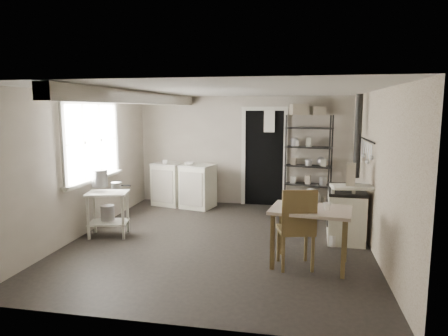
% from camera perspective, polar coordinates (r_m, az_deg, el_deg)
% --- Properties ---
extents(floor, '(5.00, 5.00, 0.00)m').
position_cam_1_polar(floor, '(6.33, -0.51, -10.30)').
color(floor, black).
rests_on(floor, ground).
extents(ceiling, '(5.00, 5.00, 0.00)m').
position_cam_1_polar(ceiling, '(6.00, -0.54, 10.99)').
color(ceiling, beige).
rests_on(ceiling, wall_back).
extents(wall_back, '(4.50, 0.02, 2.30)m').
position_cam_1_polar(wall_back, '(8.51, 2.75, 2.47)').
color(wall_back, '#A99F90').
rests_on(wall_back, ground).
extents(wall_front, '(4.50, 0.02, 2.30)m').
position_cam_1_polar(wall_front, '(3.68, -8.14, -5.51)').
color(wall_front, '#A99F90').
rests_on(wall_front, ground).
extents(wall_left, '(0.02, 5.00, 2.30)m').
position_cam_1_polar(wall_left, '(6.86, -19.31, 0.56)').
color(wall_left, '#A99F90').
rests_on(wall_left, ground).
extents(wall_right, '(0.02, 5.00, 2.30)m').
position_cam_1_polar(wall_right, '(6.04, 20.90, -0.52)').
color(wall_right, '#A99F90').
rests_on(wall_right, ground).
extents(window, '(0.12, 1.76, 1.28)m').
position_cam_1_polar(window, '(6.98, -18.42, 3.63)').
color(window, beige).
rests_on(window, wall_left).
extents(doorway, '(0.96, 0.10, 2.08)m').
position_cam_1_polar(doorway, '(8.44, 5.74, 1.36)').
color(doorway, beige).
rests_on(doorway, ground).
extents(ceiling_beam, '(0.18, 5.00, 0.18)m').
position_cam_1_polar(ceiling_beam, '(6.34, -11.40, 9.79)').
color(ceiling_beam, beige).
rests_on(ceiling_beam, ceiling).
extents(wallpaper_panel, '(0.01, 5.00, 2.30)m').
position_cam_1_polar(wallpaper_panel, '(6.04, 20.81, -0.52)').
color(wallpaper_panel, '#BAAE97').
rests_on(wallpaper_panel, wall_right).
extents(utensil_rail, '(0.06, 1.20, 0.44)m').
position_cam_1_polar(utensil_rail, '(6.58, 19.66, 3.74)').
color(utensil_rail, '#A8A8AB').
rests_on(utensil_rail, wall_right).
extents(prep_table, '(0.71, 0.58, 0.72)m').
position_cam_1_polar(prep_table, '(6.70, -16.20, -6.01)').
color(prep_table, beige).
rests_on(prep_table, ground).
extents(stockpot, '(0.25, 0.25, 0.27)m').
position_cam_1_polar(stockpot, '(6.66, -17.36, -1.39)').
color(stockpot, '#A8A8AB').
rests_on(stockpot, prep_table).
extents(saucepan, '(0.20, 0.20, 0.09)m').
position_cam_1_polar(saucepan, '(6.47, -15.12, -2.39)').
color(saucepan, '#A8A8AB').
rests_on(saucepan, prep_table).
extents(bucket, '(0.28, 0.28, 0.24)m').
position_cam_1_polar(bucket, '(6.70, -16.29, -6.15)').
color(bucket, '#A8A8AB').
rests_on(bucket, prep_table).
extents(base_cabinets, '(1.47, 0.89, 0.90)m').
position_cam_1_polar(base_cabinets, '(8.45, -5.80, -2.34)').
color(base_cabinets, white).
rests_on(base_cabinets, ground).
extents(mixing_bowl, '(0.27, 0.27, 0.07)m').
position_cam_1_polar(mixing_bowl, '(8.26, -5.02, 0.89)').
color(mixing_bowl, white).
rests_on(mixing_bowl, base_cabinets).
extents(counter_cup, '(0.15, 0.15, 0.09)m').
position_cam_1_polar(counter_cup, '(8.33, -8.41, 0.98)').
color(counter_cup, white).
rests_on(counter_cup, base_cabinets).
extents(shelf_rack, '(0.96, 0.54, 1.92)m').
position_cam_1_polar(shelf_rack, '(8.26, 11.97, 0.71)').
color(shelf_rack, black).
rests_on(shelf_rack, ground).
extents(shelf_jar, '(0.09, 0.10, 0.18)m').
position_cam_1_polar(shelf_jar, '(8.26, 10.31, 3.63)').
color(shelf_jar, white).
rests_on(shelf_jar, shelf_rack).
extents(storage_box_a, '(0.39, 0.36, 0.22)m').
position_cam_1_polar(storage_box_a, '(8.14, 10.64, 8.13)').
color(storage_box_a, '#BCB197').
rests_on(storage_box_a, shelf_rack).
extents(storage_box_b, '(0.30, 0.29, 0.16)m').
position_cam_1_polar(storage_box_b, '(8.22, 13.31, 7.91)').
color(storage_box_b, '#BCB197').
rests_on(storage_box_b, shelf_rack).
extents(stove, '(0.61, 1.04, 0.80)m').
position_cam_1_polar(stove, '(6.62, 16.99, -5.85)').
color(stove, white).
rests_on(stove, ground).
extents(stovepipe, '(0.14, 0.14, 1.41)m').
position_cam_1_polar(stovepipe, '(6.90, 18.58, 4.32)').
color(stovepipe, black).
rests_on(stovepipe, stove).
extents(side_ledge, '(0.64, 0.41, 0.93)m').
position_cam_1_polar(side_ledge, '(6.23, 17.67, -6.88)').
color(side_ledge, beige).
rests_on(side_ledge, ground).
extents(oats_box, '(0.15, 0.23, 0.32)m').
position_cam_1_polar(oats_box, '(6.13, 17.65, -1.57)').
color(oats_box, '#BCB197').
rests_on(oats_box, side_ledge).
extents(work_table, '(1.10, 0.84, 0.77)m').
position_cam_1_polar(work_table, '(5.37, 12.18, -9.66)').
color(work_table, beige).
rests_on(work_table, ground).
extents(table_cup, '(0.14, 0.14, 0.10)m').
position_cam_1_polar(table_cup, '(5.22, 14.45, -5.41)').
color(table_cup, white).
rests_on(table_cup, work_table).
extents(chair, '(0.52, 0.54, 1.06)m').
position_cam_1_polar(chair, '(5.27, 10.17, -8.77)').
color(chair, brown).
rests_on(chair, ground).
extents(flour_sack, '(0.42, 0.38, 0.45)m').
position_cam_1_polar(flour_sack, '(8.27, 12.37, -4.28)').
color(flour_sack, silver).
rests_on(flour_sack, ground).
extents(floor_crock, '(0.14, 0.14, 0.17)m').
position_cam_1_polar(floor_crock, '(6.28, 15.21, -10.02)').
color(floor_crock, white).
rests_on(floor_crock, ground).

